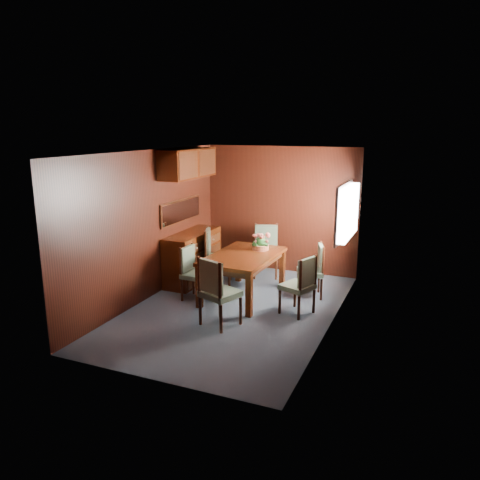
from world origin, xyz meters
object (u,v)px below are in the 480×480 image
at_px(dining_table, 243,261).
at_px(flower_centerpiece, 261,241).
at_px(sideboard, 193,257).
at_px(chair_left_near, 193,270).
at_px(chair_head, 216,289).
at_px(chair_right_near, 301,282).

height_order(dining_table, flower_centerpiece, flower_centerpiece).
height_order(sideboard, dining_table, sideboard).
xyz_separation_m(chair_left_near, chair_head, (0.83, -0.85, 0.07)).
xyz_separation_m(chair_left_near, flower_centerpiece, (0.88, 0.78, 0.38)).
relative_size(sideboard, chair_right_near, 1.53).
relative_size(chair_left_near, flower_centerpiece, 2.95).
bearing_deg(sideboard, chair_right_near, -19.44).
distance_m(dining_table, flower_centerpiece, 0.49).
height_order(chair_left_near, chair_right_near, chair_right_near).
xyz_separation_m(sideboard, flower_centerpiece, (1.33, -0.04, 0.42)).
xyz_separation_m(sideboard, chair_left_near, (0.45, -0.82, 0.04)).
relative_size(chair_left_near, chair_head, 0.88).
relative_size(chair_head, flower_centerpiece, 3.34).
distance_m(sideboard, chair_head, 2.10).
relative_size(dining_table, flower_centerpiece, 5.27).
bearing_deg(flower_centerpiece, sideboard, 178.23).
height_order(chair_left_near, chair_head, chair_head).
relative_size(dining_table, chair_right_near, 1.74).
xyz_separation_m(chair_head, flower_centerpiece, (0.05, 1.63, 0.31)).
distance_m(chair_right_near, chair_head, 1.31).
distance_m(chair_right_near, flower_centerpiece, 1.25).
distance_m(dining_table, chair_left_near, 0.83).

